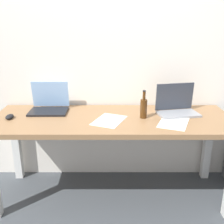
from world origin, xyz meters
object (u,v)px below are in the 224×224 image
Objects in this scene: computer_mouse at (10,117)px; laptop_right at (177,107)px; laptop_left at (49,105)px; desk at (112,128)px; beer_bottle at (144,108)px.

laptop_right is at bearing 6.09° from computer_mouse.
laptop_left is 1.12m from laptop_right.
desk is 0.59m from laptop_right.
desk is 0.85m from computer_mouse.
laptop_right reaches higher than computer_mouse.
laptop_right is 1.60× the size of beer_bottle.
laptop_left is at bearing 35.69° from computer_mouse.
computer_mouse reaches higher than desk.
laptop_left is (-0.56, 0.18, 0.15)m from desk.
desk is 6.09× the size of laptop_left.
beer_bottle is at bearing -0.68° from desk.
laptop_left is at bearing 162.47° from desk.
beer_bottle reaches higher than computer_mouse.
desk is at bearing 179.32° from beer_bottle.
beer_bottle is (-0.30, -0.11, 0.03)m from laptop_right.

